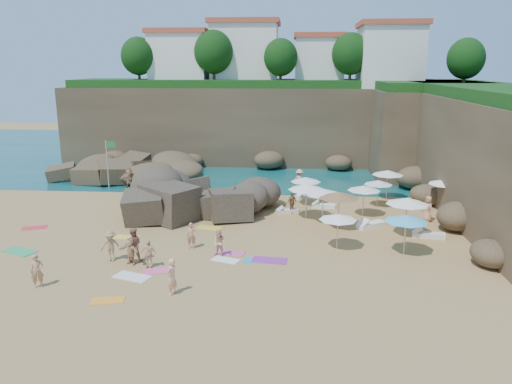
# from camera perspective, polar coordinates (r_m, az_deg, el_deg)

# --- Properties ---
(ground) EXTENTS (120.00, 120.00, 0.00)m
(ground) POSITION_cam_1_polar(r_m,az_deg,el_deg) (31.23, -4.09, -4.84)
(ground) COLOR tan
(ground) RESTS_ON ground
(seawater) EXTENTS (120.00, 120.00, 0.00)m
(seawater) POSITION_cam_1_polar(r_m,az_deg,el_deg) (60.23, 0.03, 4.48)
(seawater) COLOR #0C4751
(seawater) RESTS_ON ground
(cliff_back) EXTENTS (44.00, 8.00, 8.00)m
(cliff_back) POSITION_cam_1_polar(r_m,az_deg,el_deg) (54.61, 1.74, 7.70)
(cliff_back) COLOR brown
(cliff_back) RESTS_ON ground
(cliff_right) EXTENTS (8.00, 30.00, 8.00)m
(cliff_right) POSITION_cam_1_polar(r_m,az_deg,el_deg) (40.43, 25.44, 4.04)
(cliff_right) COLOR brown
(cliff_right) RESTS_ON ground
(cliff_corner) EXTENTS (10.00, 12.00, 8.00)m
(cliff_corner) POSITION_cam_1_polar(r_m,az_deg,el_deg) (51.16, 18.62, 6.53)
(cliff_corner) COLOR brown
(cliff_corner) RESTS_ON ground
(rock_promontory) EXTENTS (12.00, 7.00, 2.00)m
(rock_promontory) POSITION_cam_1_polar(r_m,az_deg,el_deg) (48.83, -14.22, 1.73)
(rock_promontory) COLOR brown
(rock_promontory) RESTS_ON ground
(clifftop_buildings) EXTENTS (28.48, 9.48, 7.00)m
(clifftop_buildings) POSITION_cam_1_polar(r_m,az_deg,el_deg) (55.03, 2.88, 15.29)
(clifftop_buildings) COLOR white
(clifftop_buildings) RESTS_ON cliff_back
(clifftop_trees) EXTENTS (35.60, 23.82, 4.40)m
(clifftop_trees) POSITION_cam_1_polar(r_m,az_deg,el_deg) (48.74, 4.89, 15.42)
(clifftop_trees) COLOR #11380F
(clifftop_trees) RESTS_ON ground
(marina_masts) EXTENTS (3.10, 0.10, 6.00)m
(marina_masts) POSITION_cam_1_polar(r_m,az_deg,el_deg) (63.20, -15.19, 7.19)
(marina_masts) COLOR white
(marina_masts) RESTS_ON ground
(rock_outcrop) EXTENTS (10.46, 9.26, 3.46)m
(rock_outcrop) POSITION_cam_1_polar(r_m,az_deg,el_deg) (35.62, -5.92, -2.47)
(rock_outcrop) COLOR brown
(rock_outcrop) RESTS_ON ground
(flag_pole) EXTENTS (0.81, 0.32, 4.25)m
(flag_pole) POSITION_cam_1_polar(r_m,az_deg,el_deg) (43.29, -16.50, 3.69)
(flag_pole) COLOR silver
(flag_pole) RESTS_ON ground
(parasol_0) EXTENTS (2.55, 2.55, 2.41)m
(parasol_0) POSITION_cam_1_polar(r_m,az_deg,el_deg) (33.98, 5.82, 0.58)
(parasol_0) COLOR silver
(parasol_0) RESTS_ON ground
(parasol_1) EXTENTS (2.27, 2.27, 2.14)m
(parasol_1) POSITION_cam_1_polar(r_m,az_deg,el_deg) (37.33, 5.71, 1.43)
(parasol_1) COLOR silver
(parasol_1) RESTS_ON ground
(parasol_2) EXTENTS (2.44, 2.44, 2.31)m
(parasol_2) POSITION_cam_1_polar(r_m,az_deg,el_deg) (40.17, 14.83, 2.15)
(parasol_2) COLOR silver
(parasol_2) RESTS_ON ground
(parasol_3) EXTENTS (2.11, 2.11, 1.99)m
(parasol_3) POSITION_cam_1_polar(r_m,az_deg,el_deg) (37.90, 13.80, 1.06)
(parasol_3) COLOR silver
(parasol_3) RESTS_ON ground
(parasol_4) EXTENTS (2.51, 2.51, 2.37)m
(parasol_4) POSITION_cam_1_polar(r_m,az_deg,el_deg) (38.00, 20.93, 1.10)
(parasol_4) COLOR silver
(parasol_4) RESTS_ON ground
(parasol_5) EXTENTS (2.48, 2.48, 2.35)m
(parasol_5) POSITION_cam_1_polar(r_m,az_deg,el_deg) (33.11, 7.70, 0.06)
(parasol_5) COLOR silver
(parasol_5) RESTS_ON ground
(parasol_6) EXTENTS (2.58, 2.58, 2.44)m
(parasol_6) POSITION_cam_1_polar(r_m,az_deg,el_deg) (32.00, 9.48, -0.34)
(parasol_6) COLOR silver
(parasol_6) RESTS_ON ground
(parasol_7) EXTENTS (2.29, 2.29, 2.16)m
(parasol_7) POSITION_cam_1_polar(r_m,az_deg,el_deg) (35.23, 12.24, 0.44)
(parasol_7) COLOR silver
(parasol_7) RESTS_ON ground
(parasol_8) EXTENTS (2.59, 2.59, 2.45)m
(parasol_8) POSITION_cam_1_polar(r_m,az_deg,el_deg) (31.50, 16.91, -1.00)
(parasol_8) COLOR silver
(parasol_8) RESTS_ON ground
(parasol_9) EXTENTS (2.17, 2.17, 2.06)m
(parasol_9) POSITION_cam_1_polar(r_m,az_deg,el_deg) (28.59, 9.36, -2.84)
(parasol_9) COLOR silver
(parasol_9) RESTS_ON ground
(parasol_10) EXTENTS (2.39, 2.39, 2.26)m
(parasol_10) POSITION_cam_1_polar(r_m,az_deg,el_deg) (28.53, 16.80, -2.91)
(parasol_10) COLOR silver
(parasol_10) RESTS_ON ground
(lounger_0) EXTENTS (1.67, 1.14, 0.25)m
(lounger_0) POSITION_cam_1_polar(r_m,az_deg,el_deg) (38.16, 0.88, -1.07)
(lounger_0) COLOR silver
(lounger_0) RESTS_ON ground
(lounger_1) EXTENTS (1.72, 0.62, 0.27)m
(lounger_1) POSITION_cam_1_polar(r_m,az_deg,el_deg) (37.23, 7.73, -1.57)
(lounger_1) COLOR white
(lounger_1) RESTS_ON ground
(lounger_2) EXTENTS (1.81, 1.33, 0.27)m
(lounger_2) POSITION_cam_1_polar(r_m,az_deg,el_deg) (39.71, 5.81, -0.51)
(lounger_2) COLOR white
(lounger_2) RESTS_ON ground
(lounger_3) EXTENTS (1.68, 0.99, 0.25)m
(lounger_3) POSITION_cam_1_polar(r_m,az_deg,el_deg) (35.64, 3.63, -2.20)
(lounger_3) COLOR white
(lounger_3) RESTS_ON ground
(lounger_4) EXTENTS (2.00, 0.93, 0.30)m
(lounger_4) POSITION_cam_1_polar(r_m,az_deg,el_deg) (32.31, 19.13, -4.68)
(lounger_4) COLOR silver
(lounger_4) RESTS_ON ground
(lounger_5) EXTENTS (2.08, 1.72, 0.32)m
(lounger_5) POSITION_cam_1_polar(r_m,az_deg,el_deg) (33.29, 13.04, -3.68)
(lounger_5) COLOR white
(lounger_5) RESTS_ON ground
(towel_1) EXTENTS (1.84, 1.38, 0.03)m
(towel_1) POSITION_cam_1_polar(r_m,az_deg,el_deg) (26.28, -11.05, -8.81)
(towel_1) COLOR #EF5D8D
(towel_1) RESTS_ON ground
(towel_2) EXTENTS (1.58, 1.02, 0.03)m
(towel_2) POSITION_cam_1_polar(r_m,az_deg,el_deg) (23.71, -16.60, -11.79)
(towel_2) COLOR orange
(towel_2) RESTS_ON ground
(towel_3) EXTENTS (2.17, 1.65, 0.03)m
(towel_3) POSITION_cam_1_polar(r_m,az_deg,el_deg) (31.32, -25.41, -6.15)
(towel_3) COLOR #2EA35F
(towel_3) RESTS_ON ground
(towel_4) EXTENTS (1.60, 0.93, 0.03)m
(towel_4) POSITION_cam_1_polar(r_m,az_deg,el_deg) (31.60, -14.53, -5.02)
(towel_4) COLOR yellow
(towel_4) RESTS_ON ground
(towel_5) EXTENTS (2.02, 1.45, 0.03)m
(towel_5) POSITION_cam_1_polar(r_m,az_deg,el_deg) (25.84, -13.99, -9.38)
(towel_5) COLOR white
(towel_5) RESTS_ON ground
(towel_6) EXTENTS (1.95, 1.11, 0.03)m
(towel_6) POSITION_cam_1_polar(r_m,az_deg,el_deg) (27.10, 1.56, -7.80)
(towel_6) COLOR purple
(towel_6) RESTS_ON ground
(towel_7) EXTENTS (1.67, 1.22, 0.03)m
(towel_7) POSITION_cam_1_polar(r_m,az_deg,el_deg) (35.41, -23.98, -3.74)
(towel_7) COLOR #E9293C
(towel_7) RESTS_ON ground
(towel_8) EXTENTS (1.52, 0.79, 0.03)m
(towel_8) POSITION_cam_1_polar(r_m,az_deg,el_deg) (27.07, 0.15, -7.83)
(towel_8) COLOR #2896D7
(towel_8) RESTS_ON ground
(towel_9) EXTENTS (1.81, 1.17, 0.03)m
(towel_9) POSITION_cam_1_polar(r_m,az_deg,el_deg) (28.16, -3.02, -6.95)
(towel_9) COLOR #DF5693
(towel_9) RESTS_ON ground
(towel_12) EXTENTS (1.80, 1.21, 0.03)m
(towel_12) POSITION_cam_1_polar(r_m,az_deg,el_deg) (32.47, -5.32, -4.09)
(towel_12) COLOR yellow
(towel_12) RESTS_ON ground
(towel_13) EXTENTS (1.67, 1.23, 0.03)m
(towel_13) POSITION_cam_1_polar(r_m,az_deg,el_deg) (27.20, -3.49, -7.75)
(towel_13) COLOR white
(towel_13) RESTS_ON ground
(person_stand_0) EXTENTS (0.71, 0.63, 1.64)m
(person_stand_0) POSITION_cam_1_polar(r_m,az_deg,el_deg) (25.84, -23.74, -8.28)
(person_stand_0) COLOR tan
(person_stand_0) RESTS_ON ground
(person_stand_1) EXTENTS (1.07, 0.92, 1.88)m
(person_stand_1) POSITION_cam_1_polar(r_m,az_deg,el_deg) (27.42, -13.84, -5.90)
(person_stand_1) COLOR #A36051
(person_stand_1) RESTS_ON ground
(person_stand_2) EXTENTS (1.19, 1.15, 1.81)m
(person_stand_2) POSITION_cam_1_polar(r_m,az_deg,el_deg) (41.93, 4.99, 1.38)
(person_stand_2) COLOR #F2A389
(person_stand_2) RESTS_ON ground
(person_stand_3) EXTENTS (0.89, 0.94, 1.57)m
(person_stand_3) POSITION_cam_1_polar(r_m,az_deg,el_deg) (35.47, 4.13, -1.19)
(person_stand_3) COLOR #926C49
(person_stand_3) RESTS_ON ground
(person_stand_4) EXTENTS (0.80, 0.98, 1.75)m
(person_stand_4) POSITION_cam_1_polar(r_m,az_deg,el_deg) (35.38, 19.04, -1.83)
(person_stand_4) COLOR tan
(person_stand_4) RESTS_ON ground
(person_stand_5) EXTENTS (1.71, 1.29, 1.83)m
(person_stand_5) POSITION_cam_1_polar(r_m,az_deg,el_deg) (43.62, -14.29, 1.50)
(person_stand_5) COLOR tan
(person_stand_5) RESTS_ON ground
(person_stand_6) EXTENTS (0.62, 0.74, 1.73)m
(person_stand_6) POSITION_cam_1_polar(r_m,az_deg,el_deg) (23.34, -9.63, -9.50)
(person_stand_6) COLOR #FAB48E
(person_stand_6) RESTS_ON ground
(person_lie_0) EXTENTS (1.39, 1.85, 0.44)m
(person_lie_0) POSITION_cam_1_polar(r_m,az_deg,el_deg) (28.06, -16.20, -7.15)
(person_lie_0) COLOR tan
(person_lie_0) RESTS_ON ground
(person_lie_1) EXTENTS (1.03, 1.55, 0.36)m
(person_lie_1) POSITION_cam_1_polar(r_m,az_deg,el_deg) (26.74, -12.12, -8.07)
(person_lie_1) COLOR #F6C38B
(person_lie_1) RESTS_ON ground
(person_lie_3) EXTENTS (1.87, 1.91, 0.39)m
(person_lie_3) POSITION_cam_1_polar(r_m,az_deg,el_deg) (27.36, -14.08, -7.63)
(person_lie_3) COLOR tan
(person_lie_3) RESTS_ON ground
(person_lie_4) EXTENTS (0.68, 1.52, 0.35)m
(person_lie_4) POSITION_cam_1_polar(r_m,az_deg,el_deg) (29.02, -7.36, -6.06)
(person_lie_4) COLOR tan
(person_lie_4) RESTS_ON ground
(person_lie_5) EXTENTS (1.16, 1.63, 0.56)m
(person_lie_5) POSITION_cam_1_polar(r_m,az_deg,el_deg) (27.63, -4.18, -6.81)
(person_lie_5) COLOR #EFAD88
(person_lie_5) RESTS_ON ground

